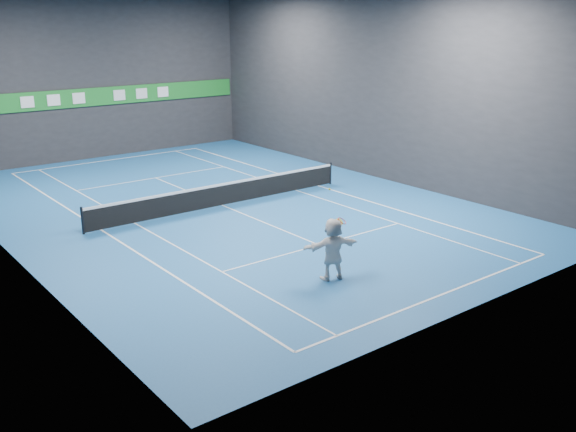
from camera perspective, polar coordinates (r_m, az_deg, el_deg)
ground at (r=27.94m, az=-5.79°, el=0.92°), size 26.00×26.00×0.00m
wall_back at (r=38.62m, az=-16.61°, el=11.63°), size 18.00×0.10×9.00m
wall_front at (r=17.54m, az=17.26°, el=5.60°), size 18.00×0.10×9.00m
wall_right at (r=32.66m, az=7.68°, el=11.28°), size 0.10×26.00×9.00m
baseline_near at (r=19.51m, az=13.42°, el=-6.85°), size 10.98×0.08×0.01m
baseline_far at (r=38.25m, az=-15.41°, el=4.84°), size 10.98×0.08×0.01m
sideline_doubles_left at (r=25.59m, az=-16.22°, el=-1.23°), size 0.08×23.78×0.01m
sideline_doubles_right at (r=31.09m, az=2.79°, el=2.68°), size 0.08×23.78×0.01m
sideline_singles_left at (r=26.09m, az=-13.43°, el=-0.65°), size 0.06×23.78×0.01m
sideline_singles_right at (r=30.23m, az=0.80°, el=2.28°), size 0.06×23.78×0.01m
service_line_near at (r=23.02m, az=2.79°, el=-2.60°), size 8.23×0.06×0.01m
service_line_far at (r=33.36m, az=-11.70°, el=3.34°), size 8.23×0.06×0.01m
center_service_line at (r=27.94m, az=-5.79°, el=0.93°), size 0.06×12.80×0.01m
player at (r=19.82m, az=3.99°, el=-2.94°), size 1.92×1.06×1.97m
tennis_ball at (r=19.24m, az=3.71°, el=2.39°), size 0.07×0.07×0.07m
tennis_net at (r=27.79m, az=-5.82°, el=1.99°), size 12.50×0.10×1.07m
sponsor_banner at (r=38.66m, az=-16.44°, el=10.15°), size 17.64×0.11×1.00m
tennis_racket at (r=19.84m, az=4.74°, el=-0.59°), size 0.52×0.38×0.56m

